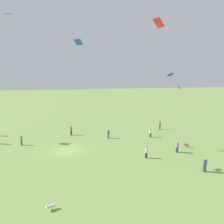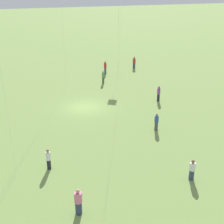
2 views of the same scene
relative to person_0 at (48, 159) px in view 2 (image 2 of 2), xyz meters
The scene contains 9 objects.
ground_plane 11.95m from the person_0, 25.90° to the right, with size 240.00×240.00×0.00m, color #7A994C.
person_0 is the anchor object (origin of this frame).
person_1 5.38m from the person_0, 168.35° to the right, with size 0.53×0.53×1.73m.
person_3 28.62m from the person_0, 33.88° to the right, with size 0.57×0.57×1.77m.
person_4 16.80m from the person_0, 53.54° to the right, with size 0.37×0.37×1.77m.
person_5 20.40m from the person_0, 27.35° to the right, with size 0.43×0.43×1.70m.
person_6 10.73m from the person_0, 71.41° to the right, with size 0.50×0.50×1.64m.
person_7 10.19m from the person_0, 114.87° to the right, with size 0.57×0.57×1.56m.
person_9 24.66m from the person_0, 26.12° to the right, with size 0.51×0.51×1.84m.
Camera 2 is at (-30.52, 6.67, 12.94)m, focal length 50.00 mm.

